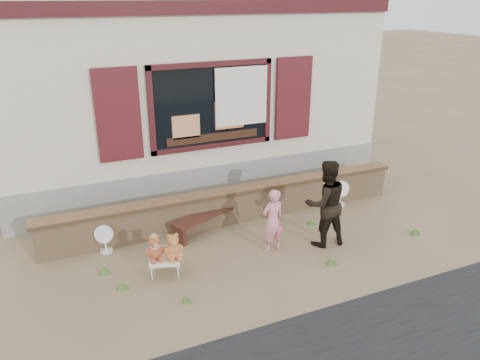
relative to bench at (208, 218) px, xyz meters
name	(u,v)px	position (x,y,z in m)	size (l,w,h in m)	color
ground	(254,245)	(0.56, -0.80, -0.27)	(80.00, 80.00, 0.00)	brown
shopfront	(175,87)	(0.56, 3.69, 1.72)	(8.04, 5.13, 4.00)	#C1B49C
brick_wall	(232,205)	(0.56, 0.20, 0.07)	(7.10, 0.36, 0.67)	tan
bench	(208,218)	(0.00, 0.00, 0.00)	(1.48, 0.84, 0.38)	#341912
folding_chair	(165,260)	(-1.10, -1.08, -0.01)	(0.57, 0.54, 0.29)	silver
teddy_bear_left	(155,247)	(-1.23, -1.04, 0.22)	(0.30, 0.26, 0.42)	brown
teddy_bear_right	(173,246)	(-0.96, -1.12, 0.23)	(0.31, 0.27, 0.43)	#995A2A
child	(273,220)	(0.77, -1.07, 0.28)	(0.41, 0.27, 1.11)	pink
adult	(325,203)	(1.69, -1.23, 0.49)	(0.75, 0.58, 1.54)	black
fan_left	(105,238)	(-1.84, 0.00, -0.02)	(0.33, 0.21, 0.51)	white
fan_right	(340,193)	(2.88, -0.02, 0.00)	(0.35, 0.23, 0.55)	white
grass_tufts	(241,261)	(0.10, -1.29, -0.21)	(5.53, 1.49, 0.15)	#406026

